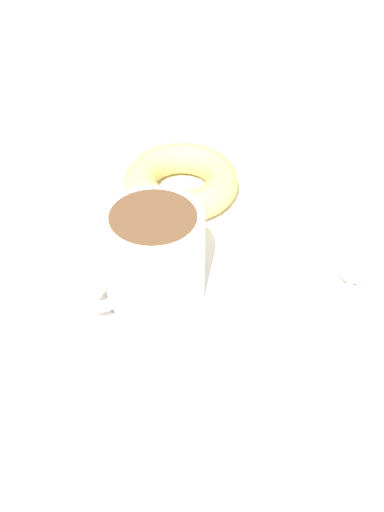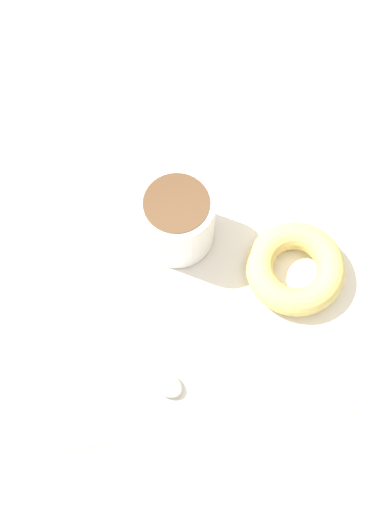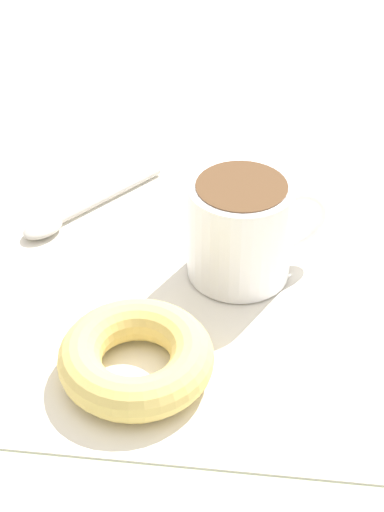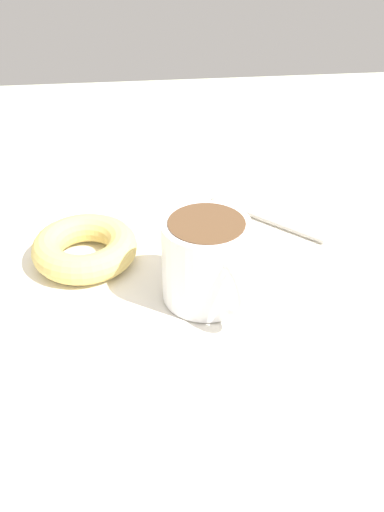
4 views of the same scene
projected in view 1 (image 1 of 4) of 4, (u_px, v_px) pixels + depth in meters
The scene contains 5 objects.
ground_plane at pixel (183, 268), 73.86cm from camera, with size 120.00×120.00×2.00cm, color beige.
napkin at pixel (192, 275), 71.49cm from camera, with size 35.76×35.76×0.30cm, color white.
coffee_cup at pixel (152, 255), 66.92cm from camera, with size 7.96×10.79×7.96cm.
donut at pixel (181, 182), 78.61cm from camera, with size 10.54×10.54×2.97cm, color #E5C66B.
spoon at pixel (348, 287), 69.61cm from camera, with size 11.59×11.25×0.90cm.
Camera 1 is at (-50.65, 20.64, 48.66)cm, focal length 60.00 mm.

